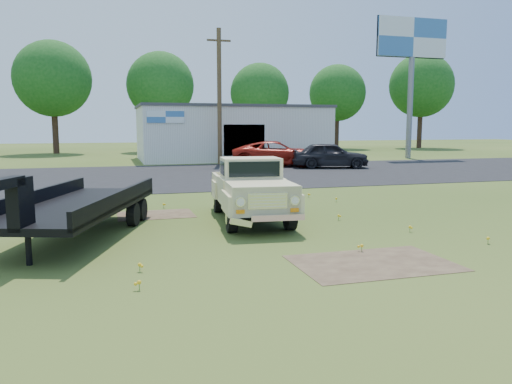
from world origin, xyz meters
TOP-DOWN VIEW (x-y plane):
  - ground at (0.00, 0.00)m, footprint 140.00×140.00m
  - asphalt_lot at (0.00, 15.00)m, footprint 90.00×14.00m
  - dirt_patch_a at (1.50, -3.00)m, footprint 3.00×2.00m
  - dirt_patch_b at (-2.00, 3.50)m, footprint 2.20×1.60m
  - commercial_building at (6.00, 26.99)m, footprint 14.20×8.20m
  - billboard at (20.00, 24.04)m, footprint 6.10×0.45m
  - utility_pole_mid at (4.00, 22.00)m, footprint 1.60×0.30m
  - treeline_c at (-8.00, 39.50)m, footprint 7.04×7.04m
  - treeline_d at (2.00, 40.50)m, footprint 6.72×6.72m
  - treeline_e at (12.00, 39.00)m, footprint 6.08×6.08m
  - treeline_f at (22.00, 41.50)m, footprint 6.40×6.40m
  - treeline_g at (32.00, 40.00)m, footprint 7.36×7.36m
  - vintage_pickup_truck at (0.46, 1.90)m, footprint 2.35×4.99m
  - flatbed_trailer at (-4.01, 1.02)m, footprint 4.04×6.70m
  - red_pickup at (7.19, 19.41)m, footprint 6.29×4.33m
  - dark_sedan at (9.89, 17.07)m, footprint 5.01×3.09m

SIDE VIEW (x-z plane):
  - ground at x=0.00m, z-range 0.00..0.00m
  - asphalt_lot at x=0.00m, z-range -0.01..0.01m
  - dirt_patch_a at x=1.50m, z-range -0.01..0.01m
  - dirt_patch_b at x=-2.00m, z-range -0.01..0.01m
  - dark_sedan at x=9.89m, z-range 0.00..1.59m
  - red_pickup at x=7.19m, z-range 0.00..1.60m
  - flatbed_trailer at x=-4.01m, z-range 0.00..1.73m
  - vintage_pickup_truck at x=0.46m, z-range 0.00..1.75m
  - commercial_building at x=6.00m, z-range 0.03..4.18m
  - utility_pole_mid at x=4.00m, z-range 0.10..9.10m
  - treeline_e at x=12.00m, z-range 1.46..10.51m
  - treeline_f at x=22.00m, z-range 1.54..11.06m
  - treeline_d at x=2.00m, z-range 1.62..11.62m
  - treeline_c at x=-8.00m, z-range 1.70..12.17m
  - treeline_g at x=32.00m, z-range 1.78..12.73m
  - billboard at x=20.00m, z-range 3.01..14.06m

